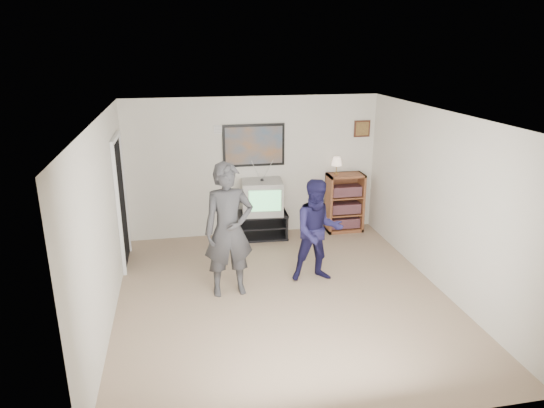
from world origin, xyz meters
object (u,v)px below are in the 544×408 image
object	(u,v)px
media_stand	(261,225)
bookshelf	(345,203)
person_short	(318,231)
crt_television	(262,197)
person_tall	(229,230)

from	to	relation	value
media_stand	bookshelf	bearing A→B (deg)	4.37
bookshelf	person_short	size ratio (longest dim) A/B	0.71
media_stand	person_short	xyz separation A→B (m)	(0.54, -1.79, 0.53)
bookshelf	media_stand	bearing A→B (deg)	-178.20
media_stand	person_short	distance (m)	1.94
bookshelf	person_short	world-z (taller)	person_short
crt_television	bookshelf	bearing A→B (deg)	7.09
crt_television	person_short	bearing A→B (deg)	-68.89
media_stand	crt_television	bearing A→B (deg)	2.58
person_tall	person_short	bearing A→B (deg)	2.49
bookshelf	person_short	distance (m)	2.13
crt_television	bookshelf	size ratio (longest dim) A/B	0.65
person_tall	crt_television	bearing A→B (deg)	63.25
bookshelf	person_tall	world-z (taller)	person_tall
bookshelf	person_tall	bearing A→B (deg)	-139.85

